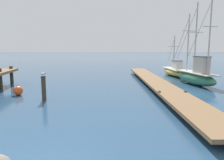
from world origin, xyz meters
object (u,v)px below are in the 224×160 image
at_px(fishing_boat_1, 174,71).
at_px(fishing_boat_0, 196,75).
at_px(mooring_buoy, 18,91).
at_px(perched_seagull, 43,74).
at_px(mooring_piling, 44,88).

bearing_deg(fishing_boat_1, fishing_boat_0, -92.30).
distance_m(fishing_boat_0, mooring_buoy, 14.17).
bearing_deg(mooring_buoy, perched_seagull, -34.60).
relative_size(fishing_boat_1, mooring_buoy, 7.94).
distance_m(fishing_boat_0, fishing_boat_1, 5.98).
xyz_separation_m(perched_seagull, mooring_buoy, (-2.12, 1.46, -1.31)).
bearing_deg(mooring_piling, perched_seagull, 32.24).
height_order(perched_seagull, mooring_buoy, perched_seagull).
bearing_deg(fishing_boat_1, perched_seagull, -137.44).
distance_m(fishing_boat_1, mooring_piling, 16.10).
height_order(fishing_boat_0, mooring_piling, fishing_boat_0).
xyz_separation_m(fishing_boat_1, mooring_piling, (-11.86, -10.89, 0.22)).
bearing_deg(fishing_boat_1, mooring_piling, -137.44).
bearing_deg(perched_seagull, mooring_piling, -147.76).
xyz_separation_m(fishing_boat_0, mooring_buoy, (-13.73, -3.45, -0.49)).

